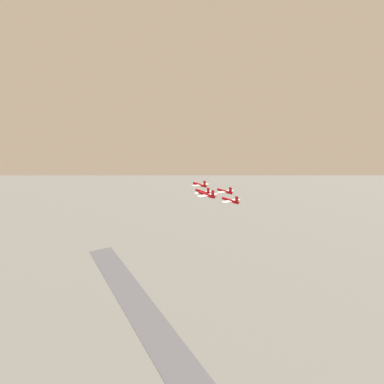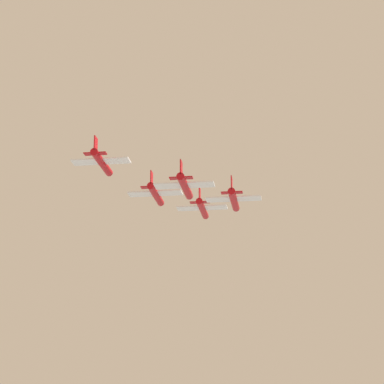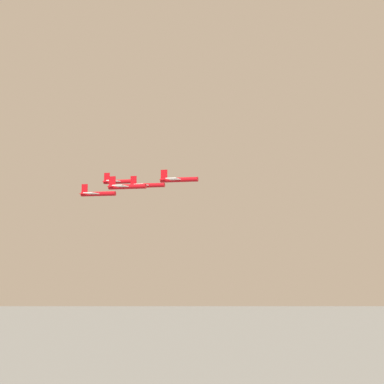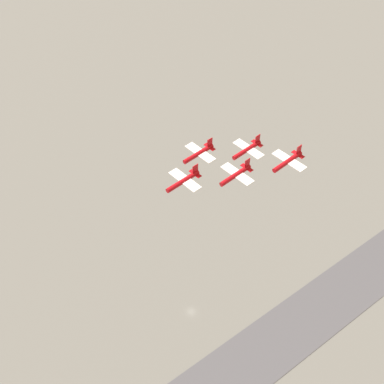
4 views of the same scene
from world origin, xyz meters
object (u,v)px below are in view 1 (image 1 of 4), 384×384
(jet_0, at_px, (200,185))
(jet_4, at_px, (231,201))
(jet_3, at_px, (207,195))
(jet_2, at_px, (225,191))
(jet_1, at_px, (203,192))

(jet_0, relative_size, jet_4, 1.00)
(jet_0, xyz_separation_m, jet_3, (11.88, -27.37, 1.69))
(jet_0, bearing_deg, jet_4, -90.00)
(jet_3, xyz_separation_m, jet_4, (8.91, 12.23, -5.18))
(jet_0, distance_m, jet_2, 15.10)
(jet_0, relative_size, jet_3, 1.00)
(jet_0, distance_m, jet_4, 25.95)
(jet_0, distance_m, jet_3, 29.88)
(jet_1, height_order, jet_4, jet_1)
(jet_1, relative_size, jet_3, 1.00)
(jet_2, relative_size, jet_3, 1.00)
(jet_3, bearing_deg, jet_4, -0.00)
(jet_3, bearing_deg, jet_2, 29.54)
(jet_4, bearing_deg, jet_3, 180.00)
(jet_3, relative_size, jet_4, 1.00)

